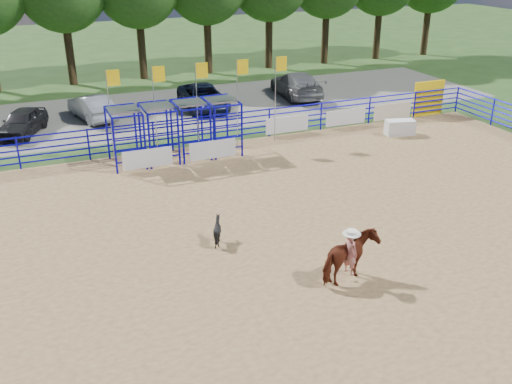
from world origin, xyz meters
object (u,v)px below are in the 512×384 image
horse_and_rider (350,255)px  car_b (92,107)px  calf (217,230)px  car_c (203,97)px  car_a (22,122)px  car_d (297,84)px  announcer_table (400,127)px

horse_and_rider → car_b: size_ratio=0.56×
calf → car_c: 16.76m
car_a → car_c: bearing=30.9°
calf → car_c: bearing=-41.9°
horse_and_rider → car_d: horse_and_rider is taller
calf → car_d: size_ratio=0.16×
announcer_table → car_c: 11.77m
horse_and_rider → car_c: horse_and_rider is taller
car_c → car_d: 6.46m
car_c → horse_and_rider: bearing=-93.0°
car_a → car_b: car_b is taller
calf → car_b: car_b is taller
announcer_table → car_a: size_ratio=0.38×
horse_and_rider → car_c: size_ratio=0.47×
car_d → car_c: bearing=9.9°
calf → car_c: car_c is taller
horse_and_rider → car_c: bearing=84.6°
car_b → car_d: bearing=167.6°
calf → car_c: (4.67, 16.10, 0.25)m
announcer_table → car_d: 9.39m
announcer_table → car_c: size_ratio=0.29×
announcer_table → calf: calf is taller
calf → car_a: size_ratio=0.22×
horse_and_rider → car_c: (1.86, 19.82, -0.17)m
calf → car_c: size_ratio=0.17×
car_b → car_d: size_ratio=0.78×
horse_and_rider → car_a: (-8.35, 18.64, -0.21)m
car_b → car_c: 6.48m
car_a → car_b: size_ratio=0.92×
announcer_table → car_d: bearing=98.5°
car_b → car_d: (12.91, 0.18, 0.09)m
car_a → car_d: car_d is taller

